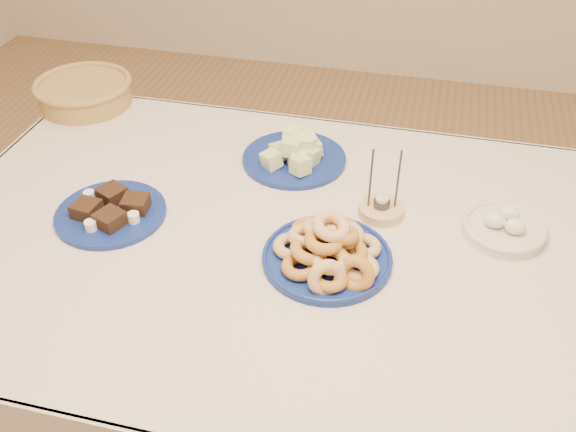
{
  "coord_description": "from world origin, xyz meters",
  "views": [
    {
      "loc": [
        0.26,
        -1.09,
        1.68
      ],
      "look_at": [
        0.0,
        -0.05,
        0.85
      ],
      "focal_mm": 40.0,
      "sensor_mm": 36.0,
      "label": 1
    }
  ],
  "objects_px": {
    "donut_platter": "(328,251)",
    "melon_plate": "(296,153)",
    "dining_table": "(293,272)",
    "candle_holder": "(381,209)",
    "brownie_plate": "(111,211)",
    "wicker_basket": "(84,91)",
    "egg_bowl": "(504,228)"
  },
  "relations": [
    {
      "from": "brownie_plate",
      "to": "wicker_basket",
      "type": "bearing_deg",
      "value": 123.37
    },
    {
      "from": "melon_plate",
      "to": "wicker_basket",
      "type": "distance_m",
      "value": 0.72
    },
    {
      "from": "donut_platter",
      "to": "egg_bowl",
      "type": "relative_size",
      "value": 1.81
    },
    {
      "from": "brownie_plate",
      "to": "egg_bowl",
      "type": "xyz_separation_m",
      "value": [
        0.9,
        0.15,
        0.01
      ]
    },
    {
      "from": "donut_platter",
      "to": "wicker_basket",
      "type": "bearing_deg",
      "value": 147.93
    },
    {
      "from": "dining_table",
      "to": "melon_plate",
      "type": "relative_size",
      "value": 6.09
    },
    {
      "from": "candle_holder",
      "to": "egg_bowl",
      "type": "relative_size",
      "value": 0.91
    },
    {
      "from": "dining_table",
      "to": "donut_platter",
      "type": "xyz_separation_m",
      "value": [
        0.09,
        -0.07,
        0.14
      ]
    },
    {
      "from": "melon_plate",
      "to": "egg_bowl",
      "type": "relative_size",
      "value": 1.41
    },
    {
      "from": "wicker_basket",
      "to": "egg_bowl",
      "type": "xyz_separation_m",
      "value": [
        1.23,
        -0.35,
        -0.02
      ]
    },
    {
      "from": "wicker_basket",
      "to": "egg_bowl",
      "type": "distance_m",
      "value": 1.28
    },
    {
      "from": "dining_table",
      "to": "candle_holder",
      "type": "relative_size",
      "value": 9.51
    },
    {
      "from": "brownie_plate",
      "to": "wicker_basket",
      "type": "distance_m",
      "value": 0.6
    },
    {
      "from": "dining_table",
      "to": "donut_platter",
      "type": "relative_size",
      "value": 4.77
    },
    {
      "from": "candle_holder",
      "to": "egg_bowl",
      "type": "distance_m",
      "value": 0.28
    },
    {
      "from": "candle_holder",
      "to": "donut_platter",
      "type": "bearing_deg",
      "value": -114.06
    },
    {
      "from": "wicker_basket",
      "to": "egg_bowl",
      "type": "height_order",
      "value": "wicker_basket"
    },
    {
      "from": "egg_bowl",
      "to": "wicker_basket",
      "type": "bearing_deg",
      "value": 164.22
    },
    {
      "from": "donut_platter",
      "to": "melon_plate",
      "type": "relative_size",
      "value": 1.28
    },
    {
      "from": "dining_table",
      "to": "melon_plate",
      "type": "height_order",
      "value": "melon_plate"
    },
    {
      "from": "melon_plate",
      "to": "candle_holder",
      "type": "relative_size",
      "value": 1.56
    },
    {
      "from": "dining_table",
      "to": "melon_plate",
      "type": "xyz_separation_m",
      "value": [
        -0.07,
        0.31,
        0.13
      ]
    },
    {
      "from": "brownie_plate",
      "to": "candle_holder",
      "type": "relative_size",
      "value": 1.66
    },
    {
      "from": "dining_table",
      "to": "egg_bowl",
      "type": "bearing_deg",
      "value": 15.12
    },
    {
      "from": "wicker_basket",
      "to": "melon_plate",
      "type": "bearing_deg",
      "value": -13.24
    },
    {
      "from": "dining_table",
      "to": "brownie_plate",
      "type": "height_order",
      "value": "brownie_plate"
    },
    {
      "from": "melon_plate",
      "to": "egg_bowl",
      "type": "distance_m",
      "value": 0.56
    },
    {
      "from": "dining_table",
      "to": "donut_platter",
      "type": "height_order",
      "value": "donut_platter"
    },
    {
      "from": "brownie_plate",
      "to": "donut_platter",
      "type": "bearing_deg",
      "value": -4.37
    },
    {
      "from": "donut_platter",
      "to": "egg_bowl",
      "type": "height_order",
      "value": "donut_platter"
    },
    {
      "from": "donut_platter",
      "to": "brownie_plate",
      "type": "xyz_separation_m",
      "value": [
        -0.53,
        0.04,
        -0.02
      ]
    },
    {
      "from": "dining_table",
      "to": "melon_plate",
      "type": "bearing_deg",
      "value": 102.13
    }
  ]
}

